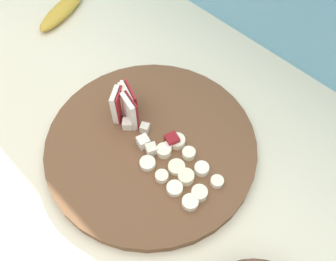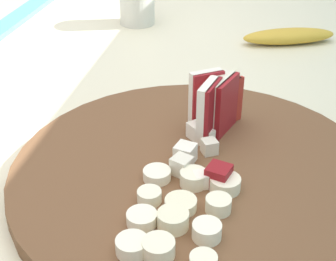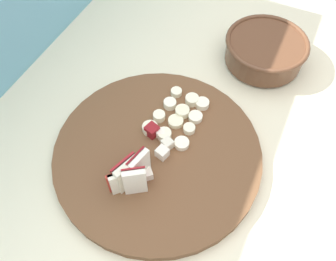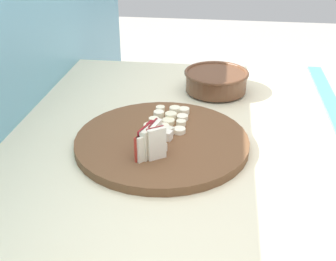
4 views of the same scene
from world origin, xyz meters
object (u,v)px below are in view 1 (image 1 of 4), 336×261
at_px(cutting_board, 151,145).
at_px(apple_dice_pile, 151,138).
at_px(banana_slice_rows, 181,171).
at_px(apple_wedge_fan, 126,104).
at_px(banana_peel, 62,10).

distance_m(cutting_board, apple_dice_pile, 0.02).
height_order(apple_dice_pile, banana_slice_rows, apple_dice_pile).
xyz_separation_m(apple_wedge_fan, banana_slice_rows, (0.16, -0.02, -0.03)).
xyz_separation_m(cutting_board, banana_peel, (-0.42, 0.10, 0.00)).
relative_size(cutting_board, apple_dice_pile, 3.47).
bearing_deg(banana_peel, banana_slice_rows, -12.18).
bearing_deg(cutting_board, banana_peel, 166.15).
bearing_deg(banana_slice_rows, banana_peel, 167.82).
distance_m(apple_dice_pile, banana_peel, 0.43).
height_order(apple_wedge_fan, banana_peel, apple_wedge_fan).
relative_size(apple_dice_pile, banana_slice_rows, 0.84).
bearing_deg(banana_slice_rows, apple_dice_pile, 174.88).
height_order(apple_dice_pile, banana_peel, apple_dice_pile).
xyz_separation_m(cutting_board, apple_wedge_fan, (-0.08, 0.01, 0.04)).
bearing_deg(cutting_board, apple_dice_pile, 132.58).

